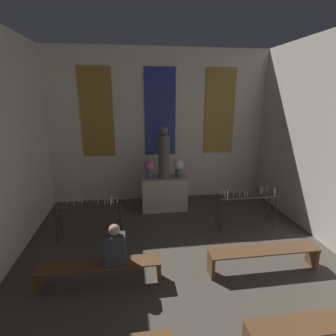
{
  "coord_description": "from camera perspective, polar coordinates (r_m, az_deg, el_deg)",
  "views": [
    {
      "loc": [
        -0.89,
        2.84,
        3.28
      ],
      "look_at": [
        0.0,
        9.16,
        1.48
      ],
      "focal_mm": 28.0,
      "sensor_mm": 36.0,
      "label": 1
    }
  ],
  "objects": [
    {
      "name": "candle_rack_right",
      "position": [
        6.91,
        16.7,
        -6.52
      ],
      "size": [
        1.49,
        0.4,
        1.05
      ],
      "color": "#332D28",
      "rests_on": "ground_plane"
    },
    {
      "name": "person_seated",
      "position": [
        4.79,
        -11.4,
        -16.36
      ],
      "size": [
        0.36,
        0.24,
        0.73
      ],
      "color": "#383D47",
      "rests_on": "pew_back_left"
    },
    {
      "name": "altar",
      "position": [
        7.7,
        -0.84,
        -5.54
      ],
      "size": [
        1.29,
        0.6,
        0.97
      ],
      "color": "#BCB29E",
      "rests_on": "ground_plane"
    },
    {
      "name": "pew_back_right",
      "position": [
        5.57,
        20.09,
        -17.32
      ],
      "size": [
        2.13,
        0.36,
        0.44
      ],
      "color": "brown",
      "rests_on": "ground_plane"
    },
    {
      "name": "wall_back",
      "position": [
        8.18,
        -1.74,
        9.04
      ],
      "size": [
        6.89,
        0.16,
        4.61
      ],
      "color": "silver",
      "rests_on": "ground_plane"
    },
    {
      "name": "flower_vase_right",
      "position": [
        7.51,
        2.33,
        0.34
      ],
      "size": [
        0.31,
        0.31,
        0.53
      ],
      "color": "#4C5666",
      "rests_on": "altar"
    },
    {
      "name": "statue",
      "position": [
        7.36,
        -0.87,
        2.91
      ],
      "size": [
        0.32,
        0.32,
        1.45
      ],
      "color": "#5B5651",
      "rests_on": "altar"
    },
    {
      "name": "pew_third_right",
      "position": [
        4.51,
        31.0,
        -27.74
      ],
      "size": [
        2.13,
        0.36,
        0.44
      ],
      "color": "brown",
      "rests_on": "ground_plane"
    },
    {
      "name": "candle_rack_left",
      "position": [
        6.4,
        -16.74,
        -8.36
      ],
      "size": [
        1.49,
        0.4,
        1.05
      ],
      "color": "#332D28",
      "rests_on": "ground_plane"
    },
    {
      "name": "flower_vase_left",
      "position": [
        7.41,
        -4.09,
        0.1
      ],
      "size": [
        0.31,
        0.31,
        0.53
      ],
      "color": "#4C5666",
      "rests_on": "altar"
    },
    {
      "name": "pew_back_left",
      "position": [
        5.06,
        -14.62,
        -20.53
      ],
      "size": [
        2.13,
        0.36,
        0.44
      ],
      "color": "brown",
      "rests_on": "ground_plane"
    }
  ]
}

